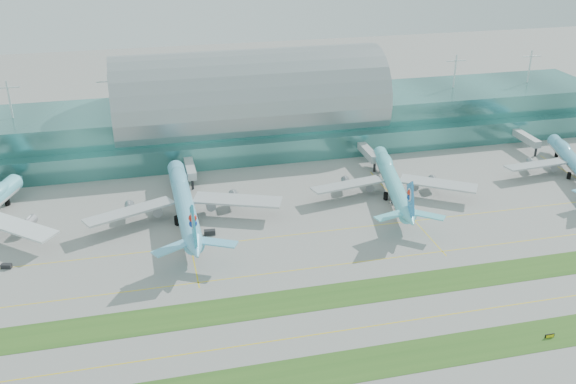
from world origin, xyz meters
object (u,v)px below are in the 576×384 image
object	(u,v)px
terminal	(250,115)
airliner_b	(184,201)
airliner_d	(574,162)
taxiway_sign_east	(550,336)
airliner_c	(392,180)

from	to	relation	value
terminal	airliner_b	world-z (taller)	terminal
airliner_b	airliner_d	xyz separation A→B (m)	(158.02, 1.49, -1.02)
airliner_d	taxiway_sign_east	xyz separation A→B (m)	(-72.14, -92.19, -5.10)
terminal	taxiway_sign_east	size ratio (longest dim) A/B	126.28
airliner_c	taxiway_sign_east	bearing A→B (deg)	-73.83
airliner_b	airliner_c	xyz separation A→B (m)	(78.69, 0.99, -0.58)
terminal	airliner_c	xyz separation A→B (m)	(42.41, -66.49, -8.12)
terminal	airliner_c	world-z (taller)	terminal
terminal	airliner_d	world-z (taller)	terminal
airliner_d	terminal	bearing A→B (deg)	168.65
airliner_d	taxiway_sign_east	distance (m)	117.17
airliner_c	airliner_b	bearing A→B (deg)	-167.59
terminal	airliner_d	bearing A→B (deg)	-28.46
airliner_d	airliner_b	bearing A→B (deg)	-162.35
terminal	taxiway_sign_east	world-z (taller)	terminal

